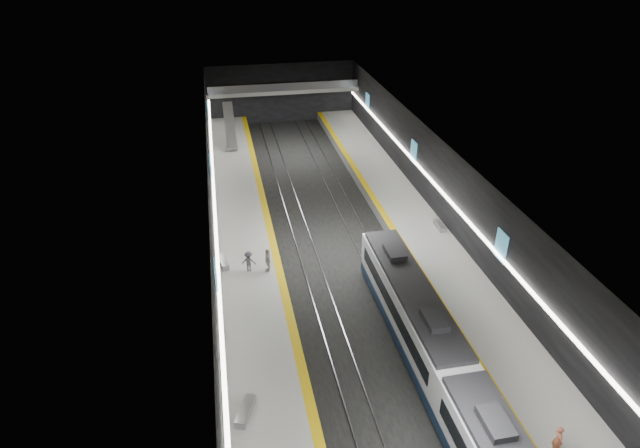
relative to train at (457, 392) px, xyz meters
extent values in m
plane|color=black|center=(-2.50, 18.04, -2.20)|extent=(70.00, 70.00, 0.00)
cube|color=beige|center=(-2.50, 18.04, 5.80)|extent=(20.00, 70.00, 0.04)
cube|color=black|center=(-12.50, 18.04, 1.80)|extent=(0.04, 70.00, 8.00)
cube|color=black|center=(7.50, 18.04, 1.80)|extent=(0.04, 70.00, 8.00)
cube|color=black|center=(-2.50, 53.04, 1.80)|extent=(20.00, 0.04, 8.00)
cube|color=slate|center=(-10.00, 18.04, -1.70)|extent=(5.00, 70.00, 1.00)
cube|color=#B8B8B2|center=(-10.00, 18.04, -1.19)|extent=(5.00, 70.00, 0.02)
cube|color=#E5B70C|center=(-7.80, 18.04, -1.18)|extent=(0.60, 70.00, 0.02)
cube|color=slate|center=(5.00, 18.04, -1.70)|extent=(5.00, 70.00, 1.00)
cube|color=#B8B8B2|center=(5.00, 18.04, -1.19)|extent=(5.00, 70.00, 0.02)
cube|color=#E5B70C|center=(2.80, 18.04, -1.18)|extent=(0.60, 70.00, 0.02)
cube|color=gray|center=(-5.72, 18.04, -2.14)|extent=(0.08, 70.00, 0.12)
cube|color=gray|center=(-4.28, 18.04, -2.14)|extent=(0.08, 70.00, 0.12)
cube|color=gray|center=(-0.72, 18.04, -2.14)|extent=(0.08, 70.00, 0.12)
cube|color=gray|center=(0.72, 18.04, -2.14)|extent=(0.08, 70.00, 0.12)
cube|color=#0F2038|center=(0.00, 7.50, -1.45)|extent=(2.65, 15.00, 0.80)
cube|color=silver|center=(0.00, 7.50, 0.20)|extent=(2.65, 15.00, 2.50)
cube|color=black|center=(0.00, 7.50, 1.60)|extent=(2.44, 14.25, 0.30)
cube|color=black|center=(0.00, 7.50, 0.25)|extent=(2.69, 13.20, 1.00)
cube|color=black|center=(0.00, -0.02, 0.15)|extent=(1.85, 0.05, 1.20)
cube|color=teal|center=(-12.42, 10.04, 2.30)|extent=(0.10, 1.50, 2.20)
cube|color=teal|center=(-12.42, 28.04, 2.30)|extent=(0.10, 1.50, 2.20)
cube|color=teal|center=(-12.42, 45.04, 2.30)|extent=(0.10, 1.50, 2.20)
cube|color=teal|center=(7.42, 10.04, 2.30)|extent=(0.10, 1.50, 2.20)
cube|color=teal|center=(7.42, 28.04, 2.30)|extent=(0.10, 1.50, 2.20)
cube|color=teal|center=(7.42, 45.04, 2.30)|extent=(0.10, 1.50, 2.20)
cube|color=white|center=(-12.30, 18.04, 1.60)|extent=(0.25, 68.60, 0.12)
cube|color=white|center=(7.30, 18.04, 1.60)|extent=(0.25, 68.60, 0.12)
cube|color=gray|center=(-2.50, 51.04, 2.80)|extent=(20.00, 3.00, 0.50)
cube|color=#47474C|center=(-2.50, 49.59, 3.55)|extent=(19.60, 0.08, 1.00)
cube|color=#99999E|center=(-10.00, 44.04, 0.70)|extent=(1.20, 7.50, 3.92)
cube|color=#99999E|center=(-11.38, 1.75, -0.94)|extent=(1.30, 2.13, 0.50)
cube|color=#99999E|center=(-12.00, 16.76, -0.96)|extent=(0.89, 1.97, 0.46)
cube|color=#99999E|center=(6.82, 18.93, -0.98)|extent=(0.57, 1.81, 0.44)
imported|color=#C8674A|center=(3.81, -3.63, -0.32)|extent=(0.49, 0.69, 1.75)
imported|color=beige|center=(-8.62, 15.26, -0.21)|extent=(0.79, 1.24, 1.97)
imported|color=#45444C|center=(-10.06, 15.57, -0.37)|extent=(1.19, 0.85, 1.66)
camera|label=1|loc=(-11.32, -18.84, 22.22)|focal=30.00mm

